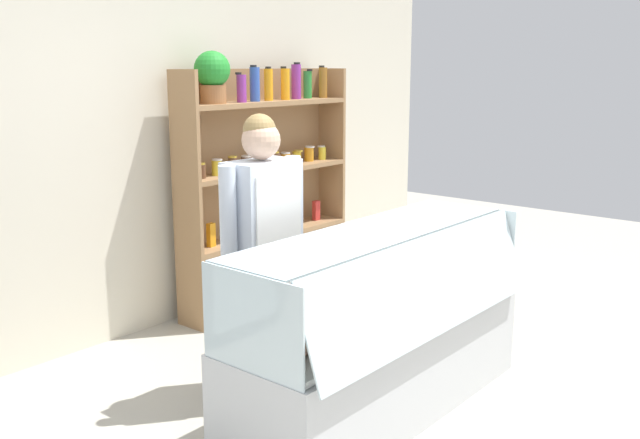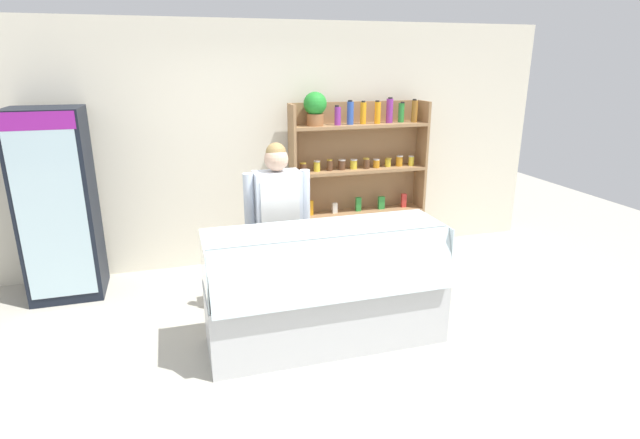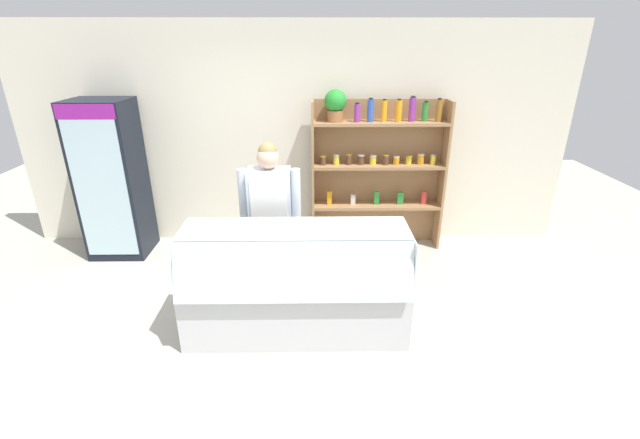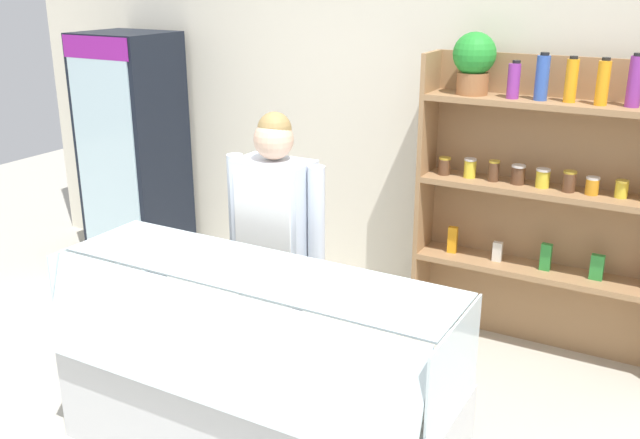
{
  "view_description": "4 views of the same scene",
  "coord_description": "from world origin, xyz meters",
  "px_view_note": "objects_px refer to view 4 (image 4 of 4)",
  "views": [
    {
      "loc": [
        -2.92,
        -1.99,
        1.86
      ],
      "look_at": [
        0.31,
        0.71,
        0.95
      ],
      "focal_mm": 40.0,
      "sensor_mm": 36.0,
      "label": 1
    },
    {
      "loc": [
        -1.05,
        -3.49,
        2.28
      ],
      "look_at": [
        0.12,
        0.44,
        0.97
      ],
      "focal_mm": 28.0,
      "sensor_mm": 36.0,
      "label": 2
    },
    {
      "loc": [
        0.23,
        -3.17,
        2.48
      ],
      "look_at": [
        0.29,
        0.67,
        0.85
      ],
      "focal_mm": 24.0,
      "sensor_mm": 36.0,
      "label": 3
    },
    {
      "loc": [
        1.78,
        -2.33,
        2.27
      ],
      "look_at": [
        0.14,
        0.6,
        1.12
      ],
      "focal_mm": 40.0,
      "sensor_mm": 36.0,
      "label": 4
    }
  ],
  "objects_px": {
    "drinks_fridge": "(134,155)",
    "shop_clerk": "(275,234)",
    "shelving_unit": "(546,182)",
    "deli_display_case": "(254,406)"
  },
  "relations": [
    {
      "from": "deli_display_case",
      "to": "shop_clerk",
      "type": "xyz_separation_m",
      "value": [
        -0.26,
        0.61,
        0.63
      ]
    },
    {
      "from": "shelving_unit",
      "to": "deli_display_case",
      "type": "xyz_separation_m",
      "value": [
        -0.89,
        -1.8,
        -0.79
      ]
    },
    {
      "from": "deli_display_case",
      "to": "shop_clerk",
      "type": "bearing_deg",
      "value": 112.95
    },
    {
      "from": "drinks_fridge",
      "to": "shop_clerk",
      "type": "xyz_separation_m",
      "value": [
        1.97,
        -1.01,
        0.01
      ]
    },
    {
      "from": "shop_clerk",
      "to": "drinks_fridge",
      "type": "bearing_deg",
      "value": 152.83
    },
    {
      "from": "shelving_unit",
      "to": "deli_display_case",
      "type": "relative_size",
      "value": 1.0
    },
    {
      "from": "shelving_unit",
      "to": "shop_clerk",
      "type": "height_order",
      "value": "shelving_unit"
    },
    {
      "from": "drinks_fridge",
      "to": "shelving_unit",
      "type": "relative_size",
      "value": 0.95
    },
    {
      "from": "drinks_fridge",
      "to": "shelving_unit",
      "type": "height_order",
      "value": "shelving_unit"
    },
    {
      "from": "drinks_fridge",
      "to": "shop_clerk",
      "type": "bearing_deg",
      "value": -27.17
    }
  ]
}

